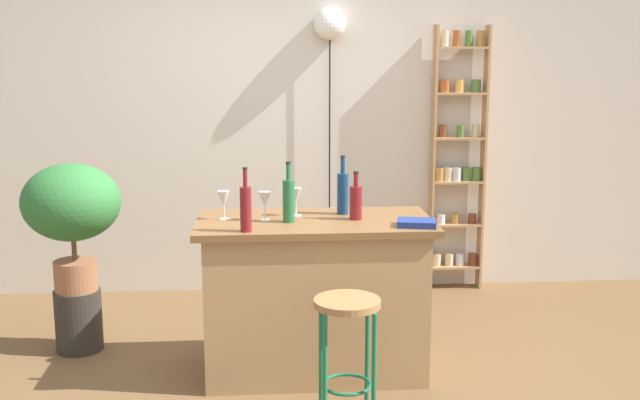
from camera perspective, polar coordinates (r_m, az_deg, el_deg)
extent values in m
plane|color=brown|center=(4.31, -0.11, -14.22)|extent=(12.00, 12.00, 0.00)
cube|color=beige|center=(5.86, -1.54, 6.74)|extent=(6.40, 0.10, 2.80)
cube|color=#A87F51|center=(4.43, -0.40, -7.48)|extent=(1.23, 0.62, 0.87)
cube|color=brown|center=(4.30, -0.41, -1.76)|extent=(1.34, 0.67, 0.04)
cylinder|color=#196642|center=(3.74, 0.37, -13.11)|extent=(0.02, 0.02, 0.62)
cylinder|color=#196642|center=(3.76, 4.07, -12.96)|extent=(0.02, 0.02, 0.62)
cylinder|color=#196642|center=(3.95, 0.08, -11.70)|extent=(0.02, 0.02, 0.62)
cylinder|color=#196642|center=(3.98, 3.56, -11.58)|extent=(0.02, 0.02, 0.62)
torus|color=#196642|center=(3.90, 2.01, -13.68)|extent=(0.26, 0.26, 0.02)
cylinder|color=#9E7042|center=(3.74, 2.06, -7.71)|extent=(0.33, 0.33, 0.03)
cube|color=tan|center=(5.91, 8.46, 2.96)|extent=(0.02, 0.12, 2.04)
cube|color=tan|center=(6.01, 12.16, 2.97)|extent=(0.02, 0.12, 2.04)
cube|color=tan|center=(6.13, 10.05, -4.93)|extent=(0.38, 0.12, 0.02)
cylinder|color=beige|center=(6.09, 8.75, -4.44)|extent=(0.07, 0.07, 0.09)
cylinder|color=beige|center=(6.11, 9.67, -4.42)|extent=(0.07, 0.07, 0.09)
cylinder|color=silver|center=(6.13, 10.47, -4.40)|extent=(0.07, 0.07, 0.09)
cylinder|color=brown|center=(6.14, 11.38, -4.40)|extent=(0.07, 0.07, 0.09)
cube|color=tan|center=(6.05, 10.16, -1.82)|extent=(0.38, 0.12, 0.02)
cylinder|color=silver|center=(6.01, 9.06, -1.41)|extent=(0.07, 0.07, 0.07)
cylinder|color=#AD7A38|center=(6.04, 10.12, -1.39)|extent=(0.07, 0.07, 0.07)
cylinder|color=brown|center=(6.08, 11.36, -1.37)|extent=(0.07, 0.07, 0.07)
cube|color=tan|center=(5.98, 10.27, 1.35)|extent=(0.38, 0.12, 0.02)
cylinder|color=#AD7A38|center=(5.93, 8.94, 1.91)|extent=(0.07, 0.07, 0.10)
cylinder|color=beige|center=(5.95, 9.58, 1.93)|extent=(0.07, 0.07, 0.10)
cylinder|color=silver|center=(5.96, 10.22, 1.92)|extent=(0.07, 0.07, 0.10)
cylinder|color=#4C7033|center=(5.99, 10.94, 1.93)|extent=(0.07, 0.07, 0.10)
cylinder|color=#4C7033|center=(6.00, 11.65, 1.93)|extent=(0.07, 0.07, 0.10)
cube|color=tan|center=(5.93, 10.38, 4.59)|extent=(0.38, 0.12, 0.02)
cylinder|color=brown|center=(5.91, 9.20, 5.14)|extent=(0.06, 0.06, 0.09)
cylinder|color=#4C7033|center=(5.92, 10.51, 5.11)|extent=(0.06, 0.06, 0.09)
cylinder|color=beige|center=(5.97, 11.60, 5.12)|extent=(0.06, 0.06, 0.09)
cube|color=tan|center=(5.91, 10.50, 7.87)|extent=(0.38, 0.12, 0.02)
cylinder|color=#994C23|center=(5.87, 9.33, 8.45)|extent=(0.07, 0.07, 0.10)
cylinder|color=gold|center=(5.91, 10.45, 8.43)|extent=(0.07, 0.07, 0.10)
cylinder|color=#4C7033|center=(5.94, 11.63, 8.40)|extent=(0.07, 0.07, 0.10)
cube|color=tan|center=(5.90, 10.62, 11.17)|extent=(0.38, 0.12, 0.02)
cylinder|color=beige|center=(5.86, 9.35, 11.89)|extent=(0.06, 0.06, 0.12)
cylinder|color=#994C23|center=(5.89, 10.23, 11.85)|extent=(0.06, 0.06, 0.12)
cylinder|color=#4C7033|center=(5.92, 11.13, 11.82)|extent=(0.06, 0.06, 0.12)
cylinder|color=#AD7A38|center=(5.93, 11.95, 11.78)|extent=(0.06, 0.06, 0.12)
cylinder|color=#2D2823|center=(5.03, -17.67, -8.57)|extent=(0.29, 0.29, 0.39)
cylinder|color=#935B3D|center=(4.95, -17.87, -5.41)|extent=(0.26, 0.26, 0.19)
cylinder|color=brown|center=(4.90, -17.99, -3.46)|extent=(0.03, 0.03, 0.16)
ellipsoid|color=#2D7033|center=(4.84, -18.19, -0.15)|extent=(0.59, 0.53, 0.48)
cylinder|color=maroon|center=(4.30, 2.70, -0.22)|extent=(0.07, 0.07, 0.19)
cylinder|color=maroon|center=(4.27, 2.72, 1.52)|extent=(0.03, 0.03, 0.07)
cylinder|color=black|center=(4.27, 2.72, 2.09)|extent=(0.03, 0.03, 0.01)
cylinder|color=#236638|center=(4.23, -2.37, -0.08)|extent=(0.07, 0.07, 0.24)
cylinder|color=#236638|center=(4.20, -2.39, 2.12)|extent=(0.03, 0.03, 0.09)
cylinder|color=black|center=(4.19, -2.40, 2.82)|extent=(0.03, 0.03, 0.01)
cylinder|color=maroon|center=(4.02, -5.60, -0.70)|extent=(0.06, 0.06, 0.24)
cylinder|color=maroon|center=(3.99, -5.64, 1.63)|extent=(0.02, 0.02, 0.09)
cylinder|color=black|center=(3.98, -5.66, 2.38)|extent=(0.03, 0.03, 0.01)
cylinder|color=navy|center=(4.43, 1.71, 0.47)|extent=(0.07, 0.07, 0.24)
cylinder|color=navy|center=(4.40, 1.73, 2.60)|extent=(0.03, 0.03, 0.09)
cylinder|color=black|center=(4.40, 1.73, 3.28)|extent=(0.03, 0.03, 0.01)
cylinder|color=silver|center=(4.34, -7.21, -1.43)|extent=(0.06, 0.06, 0.00)
cylinder|color=silver|center=(4.33, -7.23, -0.92)|extent=(0.01, 0.01, 0.07)
cone|color=silver|center=(4.32, -7.25, 0.12)|extent=(0.07, 0.07, 0.08)
cylinder|color=silver|center=(4.41, -1.82, -1.16)|extent=(0.06, 0.06, 0.00)
cylinder|color=silver|center=(4.40, -1.82, -0.65)|extent=(0.01, 0.01, 0.07)
cone|color=silver|center=(4.39, -1.83, 0.37)|extent=(0.07, 0.07, 0.08)
cylinder|color=silver|center=(4.29, -4.16, -1.51)|extent=(0.06, 0.06, 0.00)
cylinder|color=silver|center=(4.29, -4.17, -0.99)|extent=(0.01, 0.01, 0.07)
cone|color=silver|center=(4.27, -4.18, 0.06)|extent=(0.07, 0.07, 0.08)
cube|color=navy|center=(4.17, 7.27, -1.72)|extent=(0.24, 0.19, 0.03)
cylinder|color=black|center=(5.81, 0.72, 2.97)|extent=(0.01, 0.01, 2.05)
sphere|color=white|center=(5.75, 0.75, 13.12)|extent=(0.24, 0.24, 0.24)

